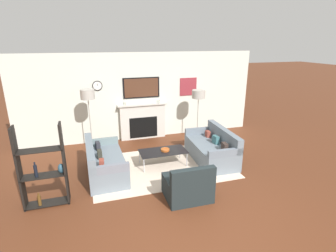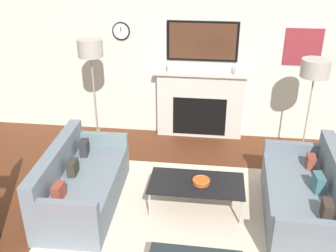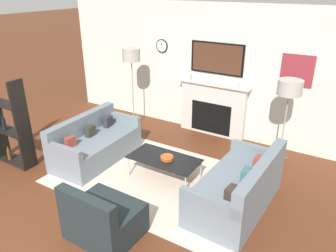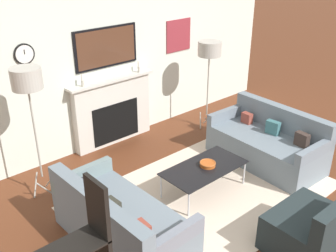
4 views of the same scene
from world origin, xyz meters
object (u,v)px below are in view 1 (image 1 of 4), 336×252
(shelf_unit, at_px, (44,170))
(decorative_bowl, at_px, (165,150))
(armchair, at_px, (188,186))
(floor_lamp_right, at_px, (199,95))
(coffee_table, at_px, (163,152))
(floor_lamp_left, at_px, (88,95))
(couch_left, at_px, (104,164))
(couch_right, at_px, (212,149))

(shelf_unit, bearing_deg, decorative_bowl, 19.96)
(armchair, bearing_deg, floor_lamp_right, 63.55)
(coffee_table, relative_size, floor_lamp_left, 0.65)
(decorative_bowl, bearing_deg, floor_lamp_right, 43.54)
(couch_left, xyz_separation_m, decorative_bowl, (1.52, 0.08, 0.12))
(floor_lamp_left, bearing_deg, couch_left, -81.62)
(decorative_bowl, relative_size, shelf_unit, 0.14)
(armchair, relative_size, floor_lamp_right, 0.55)
(floor_lamp_left, xyz_separation_m, floor_lamp_right, (3.23, 0.00, -0.18))
(couch_left, xyz_separation_m, armchair, (1.52, -1.48, -0.02))
(decorative_bowl, height_order, floor_lamp_left, floor_lamp_left)
(couch_left, height_order, couch_right, couch_right)
(floor_lamp_left, relative_size, floor_lamp_right, 1.12)
(coffee_table, height_order, decorative_bowl, decorative_bowl)
(armchair, height_order, shelf_unit, shelf_unit)
(couch_left, xyz_separation_m, floor_lamp_right, (3.00, 1.50, 1.16))
(couch_left, relative_size, floor_lamp_left, 0.96)
(floor_lamp_right, bearing_deg, shelf_unit, -150.13)
(shelf_unit, bearing_deg, couch_right, 12.59)
(floor_lamp_left, distance_m, shelf_unit, 2.69)
(decorative_bowl, bearing_deg, coffee_table, 174.54)
(armchair, bearing_deg, coffee_table, 92.22)
(armchair, distance_m, decorative_bowl, 1.58)
(couch_right, relative_size, floor_lamp_left, 0.98)
(armchair, relative_size, coffee_table, 0.76)
(couch_left, height_order, armchair, couch_left)
(couch_right, bearing_deg, floor_lamp_left, 153.51)
(couch_left, bearing_deg, shelf_unit, -142.15)
(couch_left, xyz_separation_m, couch_right, (2.79, -0.00, 0.01))
(couch_right, distance_m, decorative_bowl, 1.28)
(couch_left, distance_m, couch_right, 2.79)
(armchair, bearing_deg, shelf_unit, 167.08)
(armchair, distance_m, floor_lamp_left, 3.71)
(coffee_table, bearing_deg, decorative_bowl, -5.46)
(armchair, distance_m, shelf_unit, 2.76)
(floor_lamp_left, bearing_deg, decorative_bowl, -39.07)
(floor_lamp_left, bearing_deg, shelf_unit, -110.91)
(decorative_bowl, distance_m, shelf_unit, 2.83)
(couch_right, bearing_deg, floor_lamp_right, 81.73)
(decorative_bowl, bearing_deg, couch_left, -176.80)
(floor_lamp_left, bearing_deg, floor_lamp_right, 0.00)
(floor_lamp_right, bearing_deg, floor_lamp_left, -180.00)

